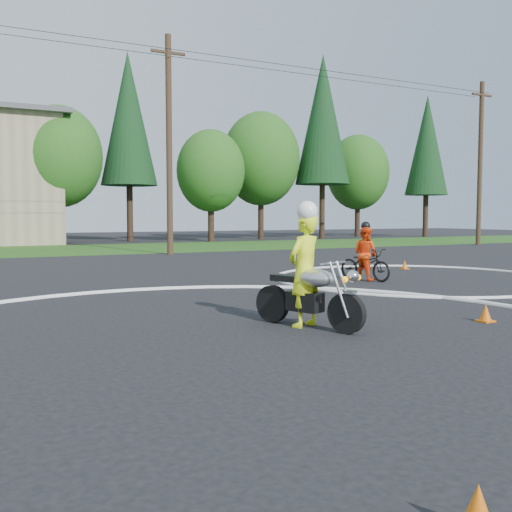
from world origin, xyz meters
name	(u,v)px	position (x,y,z in m)	size (l,w,h in m)	color
ground	(365,400)	(0.00, 0.00, 0.00)	(120.00, 120.00, 0.00)	black
grass_strip	(41,250)	(0.00, 27.00, 0.01)	(120.00, 10.00, 0.02)	#1E4714
course_markings	(312,313)	(2.17, 4.35, 0.01)	(19.05, 19.05, 0.12)	silver
primary_motorcycle	(310,295)	(1.44, 3.27, 0.53)	(0.97, 1.97, 1.09)	black
rider_primary_grp	(305,266)	(1.42, 3.41, 0.98)	(0.79, 0.66, 2.03)	#E5FF1A
rider_second_grp	(365,260)	(6.44, 8.32, 0.58)	(0.97, 1.79, 1.64)	black
treeline	(237,151)	(14.78, 34.61, 6.62)	(38.20, 8.10, 14.52)	#382619
utility_poles	(169,142)	(5.00, 21.00, 5.20)	(41.60, 1.12, 10.00)	#473321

